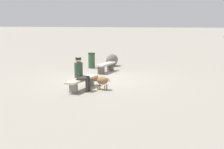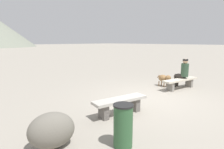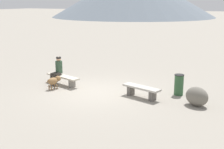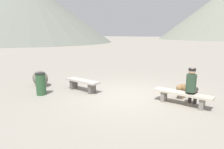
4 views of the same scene
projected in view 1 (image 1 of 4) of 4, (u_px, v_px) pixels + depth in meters
name	position (u px, v px, depth m)	size (l,w,h in m)	color
ground	(99.00, 80.00, 13.07)	(210.00, 210.00, 0.06)	gray
bench_left	(106.00, 66.00, 14.89)	(1.64, 0.76, 0.46)	#605B56
bench_right	(82.00, 81.00, 11.19)	(1.90, 0.80, 0.43)	gray
seated_person	(81.00, 72.00, 10.87)	(0.39, 0.60, 1.26)	#2D4733
dog	(101.00, 80.00, 11.12)	(0.40, 0.72, 0.54)	olive
trash_bin	(92.00, 60.00, 16.21)	(0.39, 0.39, 0.84)	#2D5633
boulder	(112.00, 60.00, 16.94)	(0.59, 0.86, 0.69)	#6B665B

